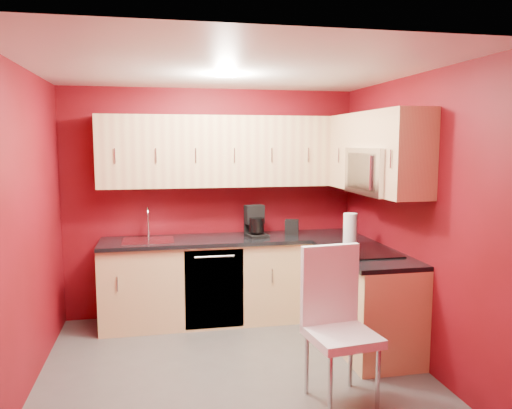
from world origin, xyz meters
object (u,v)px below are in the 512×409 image
object	(u,v)px
microwave	(381,171)
dining_chair	(342,328)
sink	(148,237)
paper_towel	(350,229)
napkin_holder	(292,227)
coffee_maker	(257,221)

from	to	relation	value
microwave	dining_chair	size ratio (longest dim) A/B	0.66
microwave	sink	world-z (taller)	microwave
microwave	sink	size ratio (longest dim) A/B	1.46
dining_chair	paper_towel	bearing A→B (deg)	59.39
microwave	napkin_holder	bearing A→B (deg)	117.43
napkin_holder	coffee_maker	bearing A→B (deg)	-169.71
microwave	dining_chair	bearing A→B (deg)	-127.69
napkin_holder	paper_towel	world-z (taller)	paper_towel
paper_towel	sink	bearing A→B (deg)	161.94
paper_towel	dining_chair	bearing A→B (deg)	-113.98
microwave	paper_towel	xyz separation A→B (m)	(-0.13, 0.36, -0.59)
sink	paper_towel	size ratio (longest dim) A/B	1.64
sink	napkin_holder	size ratio (longest dim) A/B	3.26
paper_towel	napkin_holder	bearing A→B (deg)	121.04
coffee_maker	dining_chair	xyz separation A→B (m)	(0.26, -1.86, -0.50)
microwave	coffee_maker	distance (m)	1.48
coffee_maker	dining_chair	world-z (taller)	coffee_maker
coffee_maker	napkin_holder	xyz separation A→B (m)	(0.41, 0.07, -0.09)
sink	napkin_holder	distance (m)	1.55
microwave	coffee_maker	xyz separation A→B (m)	(-0.95, 0.97, -0.58)
microwave	sink	xyz separation A→B (m)	(-2.09, 1.00, -0.72)
microwave	coffee_maker	size ratio (longest dim) A/B	2.26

